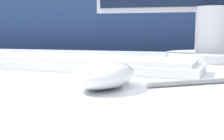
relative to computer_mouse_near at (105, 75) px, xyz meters
name	(u,v)px	position (x,y,z in m)	size (l,w,h in m)	color
partition_panel	(169,104)	(0.01, 0.84, -0.23)	(5.00, 0.03, 1.11)	navy
computer_mouse_near	(105,75)	(0.00, 0.00, 0.00)	(0.09, 0.13, 0.03)	white
keyboard	(90,64)	(-0.08, 0.17, -0.01)	(0.42, 0.16, 0.02)	white
pen	(194,82)	(0.11, 0.05, -0.01)	(0.12, 0.09, 0.01)	#99999E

